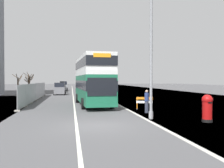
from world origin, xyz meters
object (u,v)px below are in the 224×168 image
object	(u,v)px
car_receding_mid	(80,87)
red_pillar_postbox	(207,107)
double_decker_bus	(93,80)
car_receding_far	(64,86)
roadworks_barrier	(144,102)
pedestrian_at_kerb	(147,101)
lamppost_foreground	(151,49)
car_oncoming_near	(60,89)

from	to	relation	value
car_receding_mid	red_pillar_postbox	bearing A→B (deg)	-80.42
double_decker_bus	car_receding_far	xyz separation A→B (m)	(-3.94, 35.54, -1.56)
car_receding_mid	roadworks_barrier	bearing A→B (deg)	-81.84
pedestrian_at_kerb	lamppost_foreground	bearing A→B (deg)	-102.13
double_decker_bus	car_receding_far	world-z (taller)	double_decker_bus
lamppost_foreground	red_pillar_postbox	xyz separation A→B (m)	(2.99, -1.68, -3.65)
double_decker_bus	pedestrian_at_kerb	distance (m)	7.59
roadworks_barrier	pedestrian_at_kerb	size ratio (longest dim) A/B	0.83
car_receding_far	pedestrian_at_kerb	world-z (taller)	car_receding_far
car_receding_mid	car_receding_far	bearing A→B (deg)	111.26
red_pillar_postbox	roadworks_barrier	bearing A→B (deg)	105.88
roadworks_barrier	pedestrian_at_kerb	bearing A→B (deg)	-102.21
car_receding_mid	double_decker_bus	bearing A→B (deg)	-89.42
roadworks_barrier	lamppost_foreground	bearing A→B (deg)	-102.17
double_decker_bus	red_pillar_postbox	distance (m)	12.69
car_receding_far	car_receding_mid	bearing A→B (deg)	-68.74
red_pillar_postbox	car_receding_mid	bearing A→B (deg)	99.58
red_pillar_postbox	car_receding_far	size ratio (longest dim) A/B	0.43
roadworks_barrier	car_receding_mid	bearing A→B (deg)	98.16
red_pillar_postbox	pedestrian_at_kerb	xyz separation A→B (m)	(-2.36, 4.62, -0.02)
car_receding_far	pedestrian_at_kerb	xyz separation A→B (m)	(7.59, -41.98, -0.12)
roadworks_barrier	car_receding_far	world-z (taller)	car_receding_far
car_oncoming_near	car_receding_mid	xyz separation A→B (m)	(3.84, 7.69, 0.03)
car_receding_mid	pedestrian_at_kerb	world-z (taller)	car_receding_mid
car_receding_far	pedestrian_at_kerb	bearing A→B (deg)	-79.75
car_oncoming_near	double_decker_bus	bearing A→B (deg)	-77.45
double_decker_bus	red_pillar_postbox	bearing A→B (deg)	-61.48
lamppost_foreground	car_oncoming_near	size ratio (longest dim) A/B	2.40
lamppost_foreground	car_receding_mid	world-z (taller)	lamppost_foreground
lamppost_foreground	red_pillar_postbox	world-z (taller)	lamppost_foreground
red_pillar_postbox	car_receding_far	xyz separation A→B (m)	(-9.94, 46.60, 0.10)
red_pillar_postbox	roadworks_barrier	distance (m)	6.97
roadworks_barrier	car_oncoming_near	bearing A→B (deg)	109.81
double_decker_bus	lamppost_foreground	xyz separation A→B (m)	(3.02, -9.38, 1.99)
red_pillar_postbox	car_receding_mid	size ratio (longest dim) A/B	0.40
car_receding_far	lamppost_foreground	bearing A→B (deg)	-81.20
roadworks_barrier	double_decker_bus	bearing A→B (deg)	133.29
double_decker_bus	car_receding_far	bearing A→B (deg)	96.32
car_oncoming_near	car_receding_far	xyz separation A→B (m)	(0.16, 17.13, 0.05)
car_receding_far	double_decker_bus	bearing A→B (deg)	-83.68
car_receding_mid	car_receding_far	xyz separation A→B (m)	(-3.67, 9.44, 0.02)
pedestrian_at_kerb	double_decker_bus	bearing A→B (deg)	119.58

